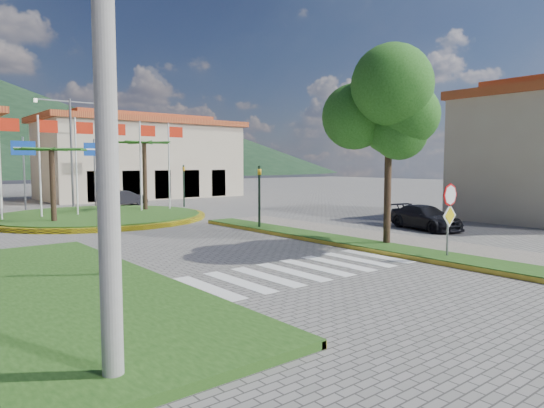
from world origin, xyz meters
TOP-DOWN VIEW (x-y plane):
  - ground at (0.00, 0.00)m, footprint 160.00×160.00m
  - sidewalk_right at (6.00, 2.00)m, footprint 4.00×28.00m
  - verge_right at (4.80, 2.00)m, footprint 1.60×28.00m
  - median_left at (-6.50, 6.00)m, footprint 5.00×14.00m
  - crosswalk at (0.00, 4.00)m, footprint 8.00×3.00m
  - roundabout_island at (0.00, 22.00)m, footprint 12.70×12.70m
  - stop_sign at (4.90, 1.96)m, footprint 0.80×0.11m
  - deciduous_tree at (5.50, 5.00)m, footprint 3.60×3.60m
  - utility_pole at (-7.50, 0.00)m, footprint 0.32×0.32m
  - traffic_light_left at (-5.20, 6.50)m, footprint 0.15×0.18m
  - traffic_light_right at (4.50, 12.00)m, footprint 0.15×0.18m
  - traffic_light_far at (8.00, 26.00)m, footprint 0.18×0.15m
  - direction_sign_west at (-2.00, 30.97)m, footprint 1.60×0.14m
  - direction_sign_east at (3.00, 30.97)m, footprint 1.60×0.14m
  - street_lamp_centre at (1.00, 30.00)m, footprint 4.80×0.16m
  - building_right at (10.00, 38.00)m, footprint 19.08×9.54m
  - building_near_right at (19.00, 5.00)m, footprint 6.36×8.48m
  - hill_far_east at (70.00, 135.00)m, footprint 120.00×120.00m
  - car_dark_b at (4.88, 30.00)m, footprint 3.80×1.89m
  - car_side_right at (11.20, 7.00)m, footprint 2.62×4.43m

SIDE VIEW (x-z plane):
  - ground at x=0.00m, z-range 0.00..0.00m
  - crosswalk at x=0.00m, z-range 0.00..0.01m
  - sidewalk_right at x=6.00m, z-range 0.00..0.15m
  - verge_right at x=4.80m, z-range 0.00..0.18m
  - median_left at x=-6.50m, z-range 0.00..0.18m
  - roundabout_island at x=0.00m, z-range -2.83..3.17m
  - car_dark_b at x=4.88m, z-range 0.00..1.20m
  - car_side_right at x=11.20m, z-range 0.00..1.20m
  - stop_sign at x=4.90m, z-range 0.47..3.12m
  - traffic_light_left at x=-5.20m, z-range 0.34..3.54m
  - traffic_light_right at x=4.50m, z-range 0.34..3.54m
  - traffic_light_far at x=8.00m, z-range 0.34..3.54m
  - direction_sign_west at x=-2.00m, z-range 0.93..6.13m
  - direction_sign_east at x=3.00m, z-range 0.93..6.13m
  - building_right at x=10.00m, z-range -0.12..7.93m
  - building_near_right at x=19.00m, z-range -0.12..7.93m
  - street_lamp_centre at x=1.00m, z-range 0.50..8.50m
  - utility_pole at x=-7.50m, z-range 0.00..9.00m
  - deciduous_tree at x=5.50m, z-range 1.78..8.58m
  - hill_far_east at x=70.00m, z-range 0.00..18.00m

